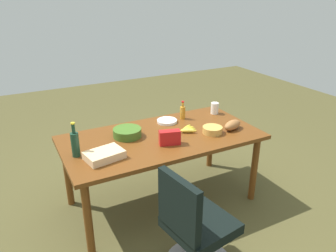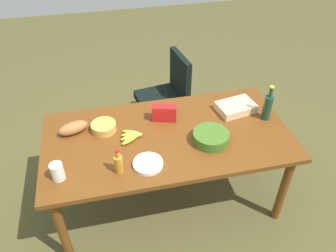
% 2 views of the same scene
% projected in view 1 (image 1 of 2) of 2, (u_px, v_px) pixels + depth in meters
% --- Properties ---
extents(ground_plane, '(10.00, 10.00, 0.00)m').
position_uv_depth(ground_plane, '(162.00, 201.00, 3.58)').
color(ground_plane, brown).
extents(conference_table, '(1.97, 1.00, 0.79)m').
position_uv_depth(conference_table, '(162.00, 143.00, 3.31)').
color(conference_table, brown).
rests_on(conference_table, ground).
extents(office_chair, '(0.56, 0.56, 0.95)m').
position_uv_depth(office_chair, '(195.00, 235.00, 2.56)').
color(office_chair, gray).
rests_on(office_chair, ground).
extents(bread_loaf, '(0.26, 0.18, 0.10)m').
position_uv_depth(bread_loaf, '(232.00, 125.00, 3.40)').
color(bread_loaf, '#A36939').
rests_on(bread_loaf, conference_table).
extents(dressing_bottle, '(0.06, 0.06, 0.21)m').
position_uv_depth(dressing_bottle, '(183.00, 112.00, 3.67)').
color(dressing_bottle, '#C48324').
rests_on(dressing_bottle, conference_table).
extents(salad_bowl, '(0.33, 0.33, 0.09)m').
position_uv_depth(salad_bowl, '(127.00, 133.00, 3.24)').
color(salad_bowl, '#406922').
rests_on(salad_bowl, conference_table).
extents(sheet_cake, '(0.35, 0.27, 0.07)m').
position_uv_depth(sheet_cake, '(104.00, 155.00, 2.82)').
color(sheet_cake, beige).
rests_on(sheet_cake, conference_table).
extents(chip_bag_red, '(0.21, 0.13, 0.14)m').
position_uv_depth(chip_bag_red, '(170.00, 138.00, 3.07)').
color(chip_bag_red, red).
rests_on(chip_bag_red, conference_table).
extents(paper_plate_stack, '(0.25, 0.25, 0.03)m').
position_uv_depth(paper_plate_stack, '(167.00, 121.00, 3.60)').
color(paper_plate_stack, white).
rests_on(paper_plate_stack, conference_table).
extents(wine_bottle, '(0.09, 0.09, 0.32)m').
position_uv_depth(wine_bottle, '(75.00, 143.00, 2.83)').
color(wine_bottle, '#1B3F2B').
rests_on(wine_bottle, conference_table).
extents(mayo_jar, '(0.11, 0.11, 0.13)m').
position_uv_depth(mayo_jar, '(215.00, 108.00, 3.83)').
color(mayo_jar, white).
rests_on(mayo_jar, conference_table).
extents(chip_bowl, '(0.25, 0.25, 0.07)m').
position_uv_depth(chip_bowl, '(212.00, 130.00, 3.33)').
color(chip_bowl, gold).
rests_on(chip_bowl, conference_table).
extents(banana_bunch, '(0.19, 0.19, 0.04)m').
position_uv_depth(banana_bunch, '(188.00, 129.00, 3.36)').
color(banana_bunch, yellow).
rests_on(banana_bunch, conference_table).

